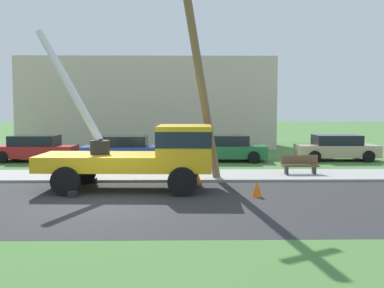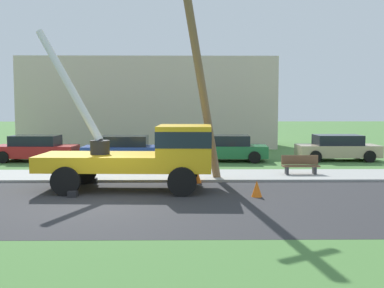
# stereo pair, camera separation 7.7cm
# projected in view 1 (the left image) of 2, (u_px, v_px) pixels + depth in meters

# --- Properties ---
(ground_plane) EXTENTS (120.00, 120.00, 0.00)m
(ground_plane) POSITION_uv_depth(u_px,v_px,m) (141.00, 159.00, 26.86)
(ground_plane) COLOR #477538
(road_asphalt) EXTENTS (80.00, 8.12, 0.01)m
(road_asphalt) POSITION_uv_depth(u_px,v_px,m) (107.00, 204.00, 14.90)
(road_asphalt) COLOR #2B2B2D
(road_asphalt) RESTS_ON ground
(sidewalk_strip) EXTENTS (80.00, 3.05, 0.10)m
(sidewalk_strip) POSITION_uv_depth(u_px,v_px,m) (128.00, 176.00, 20.46)
(sidewalk_strip) COLOR #9E9E99
(sidewalk_strip) RESTS_ON ground
(utility_truck) EXTENTS (6.76, 3.21, 5.98)m
(utility_truck) POSITION_uv_depth(u_px,v_px,m) (149.00, 151.00, 17.24)
(utility_truck) COLOR gold
(utility_truck) RESTS_ON ground
(leaning_utility_pole) EXTENTS (2.23, 2.44, 8.78)m
(leaning_utility_pole) POSITION_uv_depth(u_px,v_px,m) (199.00, 68.00, 18.52)
(leaning_utility_pole) COLOR brown
(leaning_utility_pole) RESTS_ON ground
(traffic_cone_ahead) EXTENTS (0.36, 0.36, 0.56)m
(traffic_cone_ahead) POSITION_uv_depth(u_px,v_px,m) (257.00, 189.00, 15.99)
(traffic_cone_ahead) COLOR orange
(traffic_cone_ahead) RESTS_ON ground
(traffic_cone_curbside) EXTENTS (0.36, 0.36, 0.56)m
(traffic_cone_curbside) POSITION_uv_depth(u_px,v_px,m) (197.00, 176.00, 18.82)
(traffic_cone_curbside) COLOR orange
(traffic_cone_curbside) RESTS_ON ground
(parked_sedan_red) EXTENTS (4.47, 2.14, 1.42)m
(parked_sedan_red) POSITION_uv_depth(u_px,v_px,m) (35.00, 148.00, 25.91)
(parked_sedan_red) COLOR #B21E1E
(parked_sedan_red) RESTS_ON ground
(parked_sedan_blue) EXTENTS (4.41, 2.04, 1.42)m
(parked_sedan_blue) POSITION_uv_depth(u_px,v_px,m) (124.00, 149.00, 25.52)
(parked_sedan_blue) COLOR #263F99
(parked_sedan_blue) RESTS_ON ground
(parked_sedan_green) EXTENTS (4.49, 2.17, 1.42)m
(parked_sedan_green) POSITION_uv_depth(u_px,v_px,m) (226.00, 148.00, 26.02)
(parked_sedan_green) COLOR #1E6638
(parked_sedan_green) RESTS_ON ground
(parked_sedan_tan) EXTENTS (4.40, 2.02, 1.42)m
(parked_sedan_tan) POSITION_uv_depth(u_px,v_px,m) (337.00, 148.00, 26.34)
(parked_sedan_tan) COLOR tan
(parked_sedan_tan) RESTS_ON ground
(park_bench) EXTENTS (1.60, 0.45, 0.90)m
(park_bench) POSITION_uv_depth(u_px,v_px,m) (300.00, 165.00, 20.63)
(park_bench) COLOR brown
(park_bench) RESTS_ON ground
(lowrise_building_backdrop) EXTENTS (18.00, 6.00, 6.40)m
(lowrise_building_backdrop) POSITION_uv_depth(u_px,v_px,m) (149.00, 103.00, 35.43)
(lowrise_building_backdrop) COLOR beige
(lowrise_building_backdrop) RESTS_ON ground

